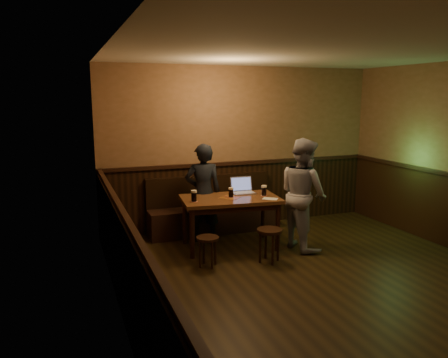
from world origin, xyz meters
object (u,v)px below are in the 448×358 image
pub_table (230,204)px  pint_mid (231,192)px  pint_left (194,196)px  laptop (242,189)px  bench (212,214)px  stool_right (269,236)px  pint_right (264,191)px  person_suit (203,193)px  person_grey (303,194)px  stool_left (208,243)px

pub_table → pint_mid: (0.01, 0.01, 0.18)m
pint_left → laptop: 0.94m
bench → laptop: size_ratio=5.99×
pub_table → stool_right: size_ratio=3.25×
pint_mid → laptop: laptop is taller
pint_left → pint_right: 1.11m
pub_table → pint_mid: size_ratio=10.18×
person_suit → laptop: bearing=171.8°
bench → person_grey: person_grey is taller
person_suit → pint_mid: bearing=135.9°
person_suit → pub_table: bearing=134.2°
pub_table → laptop: bearing=44.7°
pint_right → person_grey: (0.50, -0.32, -0.02)m
bench → pint_right: bench is taller
pint_mid → person_suit: bearing=125.1°
pint_left → person_grey: (1.61, -0.34, -0.02)m
pint_right → laptop: size_ratio=0.45×
bench → stool_left: (-0.57, -1.47, 0.02)m
stool_right → pint_left: pint_left is taller
pint_left → pint_mid: pint_left is taller
bench → stool_right: (0.29, -1.61, 0.07)m
stool_left → pint_right: bearing=26.6°
pint_left → pint_mid: 0.61m
pint_left → person_grey: size_ratio=0.10×
stool_right → person_grey: bearing=26.8°
stool_right → laptop: bearing=89.2°
pint_mid → person_grey: bearing=-21.7°
bench → person_suit: (-0.29, -0.41, 0.47)m
stool_right → pint_right: (0.24, 0.70, 0.48)m
bench → stool_right: bench is taller
pint_left → laptop: bearing=18.3°
pint_left → person_suit: bearing=59.0°
pint_mid → person_grey: (1.01, -0.40, -0.02)m
pint_mid → pint_left: bearing=-173.8°
stool_left → person_grey: size_ratio=0.25×
pint_mid → laptop: 0.37m
pint_left → person_suit: (0.30, 0.50, -0.08)m
stool_left → stool_right: (0.85, -0.15, 0.05)m
stool_right → person_grey: (0.74, 0.37, 0.46)m
pub_table → pint_right: size_ratio=9.42×
pint_mid → pint_right: size_ratio=0.93×
bench → pub_table: bearing=-90.0°
stool_left → person_suit: (0.28, 1.06, 0.45)m
stool_right → person_suit: (-0.57, 1.21, 0.40)m
stool_left → person_grey: (1.59, 0.23, 0.51)m
pub_table → person_grey: size_ratio=0.92×
pint_mid → person_suit: size_ratio=0.10×
pint_right → person_suit: person_suit is taller
stool_left → pint_left: 0.78m
bench → person_grey: size_ratio=1.31×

